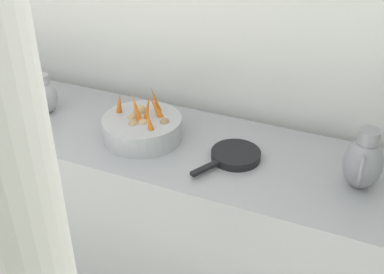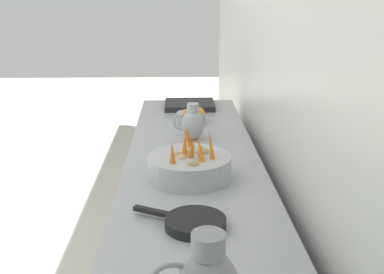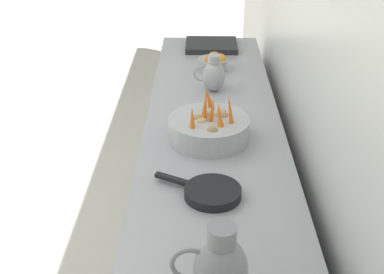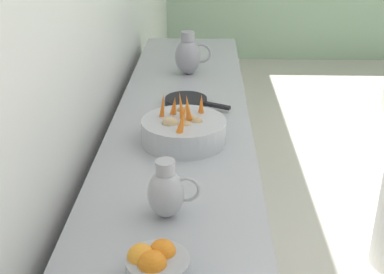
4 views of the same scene
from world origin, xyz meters
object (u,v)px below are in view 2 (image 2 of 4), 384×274
at_px(vegetable_colander, 190,166).
at_px(skillet_on_counter, 194,222).
at_px(orange_bowl, 192,116).
at_px(metal_pitcher_short, 192,123).

height_order(vegetable_colander, skillet_on_counter, vegetable_colander).
distance_m(orange_bowl, metal_pitcher_short, 0.31).
distance_m(vegetable_colander, metal_pitcher_short, 0.56).
xyz_separation_m(vegetable_colander, orange_bowl, (-0.04, -0.87, -0.01)).
bearing_deg(metal_pitcher_short, skillet_on_counter, 88.58).
bearing_deg(skillet_on_counter, metal_pitcher_short, -91.42).
bearing_deg(metal_pitcher_short, orange_bowl, -91.18).
relative_size(orange_bowl, skillet_on_counter, 0.53).
bearing_deg(skillet_on_counter, orange_bowl, -91.36).
height_order(orange_bowl, metal_pitcher_short, metal_pitcher_short).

